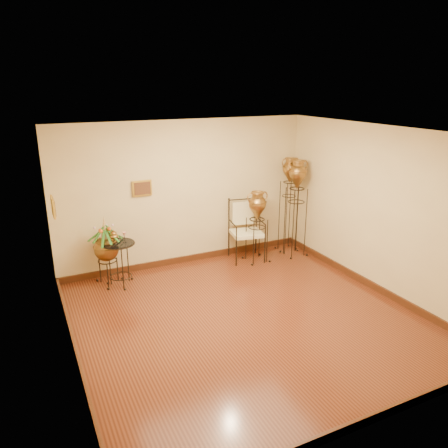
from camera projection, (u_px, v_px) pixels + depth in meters
name	position (u px, v px, depth m)	size (l,w,h in m)	color
ground	(246.00, 318.00, 6.68)	(5.00, 5.00, 0.00)	#642C17
room_shell	(247.00, 209.00, 6.15)	(5.02, 5.02, 2.81)	beige
amphora_tall	(288.00, 204.00, 9.09)	(0.42, 0.42, 2.01)	black
amphora_mid	(296.00, 208.00, 8.86)	(0.53, 0.53, 2.01)	black
amphora_short	(257.00, 226.00, 8.63)	(0.54, 0.54, 1.46)	black
planter_urn	(106.00, 246.00, 7.61)	(0.87, 0.87, 1.28)	black
armchair	(247.00, 231.00, 8.73)	(0.79, 0.75, 1.22)	black
side_table	(120.00, 263.00, 7.66)	(0.62, 0.62, 1.01)	black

